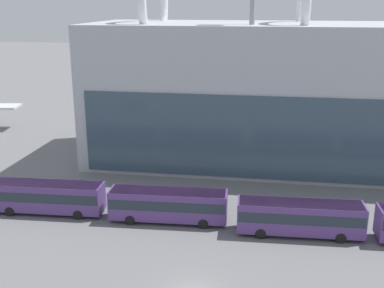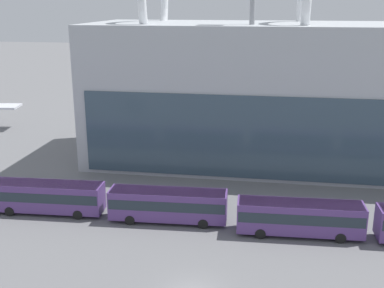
{
  "view_description": "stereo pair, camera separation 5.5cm",
  "coord_description": "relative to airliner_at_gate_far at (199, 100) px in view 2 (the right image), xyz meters",
  "views": [
    {
      "loc": [
        5.12,
        -31.65,
        21.48
      ],
      "look_at": [
        -4.38,
        26.44,
        4.0
      ],
      "focal_mm": 45.0,
      "sensor_mm": 36.0,
      "label": 1
    },
    {
      "loc": [
        5.18,
        -31.64,
        21.48
      ],
      "look_at": [
        -4.38,
        26.44,
        4.0
      ],
      "focal_mm": 45.0,
      "sensor_mm": 36.0,
      "label": 2
    }
  ],
  "objects": [
    {
      "name": "shuttle_bus_4",
      "position": [
        15.26,
        -36.74,
        -3.42
      ],
      "size": [
        11.96,
        3.2,
        3.31
      ],
      "rotation": [
        0.0,
        0.0,
        0.04
      ],
      "color": "#56387A",
      "rests_on": "ground_plane"
    },
    {
      "name": "shuttle_bus_3",
      "position": [
        2.29,
        -35.87,
        -3.42
      ],
      "size": [
        11.97,
        3.28,
        3.31
      ],
      "rotation": [
        0.0,
        0.0,
        0.05
      ],
      "color": "#56387A",
      "rests_on": "ground_plane"
    },
    {
      "name": "shuttle_bus_2",
      "position": [
        -10.67,
        -35.88,
        -3.42
      ],
      "size": [
        11.96,
        3.25,
        3.31
      ],
      "rotation": [
        0.0,
        0.0,
        0.05
      ],
      "color": "#56387A",
      "rests_on": "ground_plane"
    },
    {
      "name": "airliner_at_gate_far",
      "position": [
        0.0,
        0.0,
        0.0
      ],
      "size": [
        32.04,
        33.19,
        14.96
      ],
      "rotation": [
        0.0,
        0.0,
        1.75
      ],
      "color": "white",
      "rests_on": "ground_plane"
    },
    {
      "name": "floodlight_mast",
      "position": [
        9.34,
        -18.56,
        12.98
      ],
      "size": [
        2.84,
        2.84,
        28.22
      ],
      "color": "gray",
      "rests_on": "ground_plane"
    }
  ]
}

